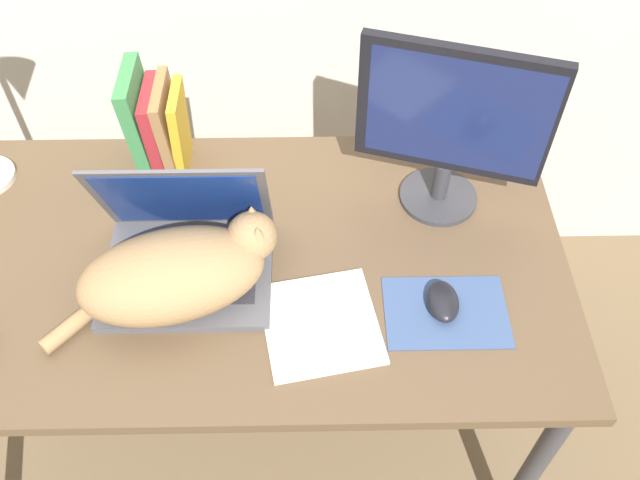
% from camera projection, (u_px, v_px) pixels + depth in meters
% --- Properties ---
extents(desk, '(1.37, 0.74, 0.71)m').
position_uv_depth(desk, '(241.00, 278.00, 1.46)').
color(desk, brown).
rests_on(desk, ground_plane).
extents(laptop, '(0.34, 0.27, 0.27)m').
position_uv_depth(laptop, '(187.00, 251.00, 1.35)').
color(laptop, '#4C4C51').
rests_on(laptop, desk).
extents(cat, '(0.44, 0.29, 0.16)m').
position_uv_depth(cat, '(178.00, 272.00, 1.28)').
color(cat, '#99754C').
rests_on(cat, desk).
extents(external_monitor, '(0.38, 0.17, 0.39)m').
position_uv_depth(external_monitor, '(452.00, 125.00, 1.34)').
color(external_monitor, '#333338').
rests_on(external_monitor, desk).
extents(mousepad, '(0.24, 0.17, 0.00)m').
position_uv_depth(mousepad, '(446.00, 312.00, 1.32)').
color(mousepad, '#384C75').
rests_on(mousepad, desk).
extents(computer_mouse, '(0.06, 0.10, 0.03)m').
position_uv_depth(computer_mouse, '(443.00, 301.00, 1.31)').
color(computer_mouse, black).
rests_on(computer_mouse, mousepad).
extents(book_row, '(0.12, 0.16, 0.26)m').
position_uv_depth(book_row, '(158.00, 127.00, 1.49)').
color(book_row, '#387A42').
rests_on(book_row, desk).
extents(notepad, '(0.25, 0.26, 0.01)m').
position_uv_depth(notepad, '(321.00, 323.00, 1.30)').
color(notepad, silver).
rests_on(notepad, desk).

